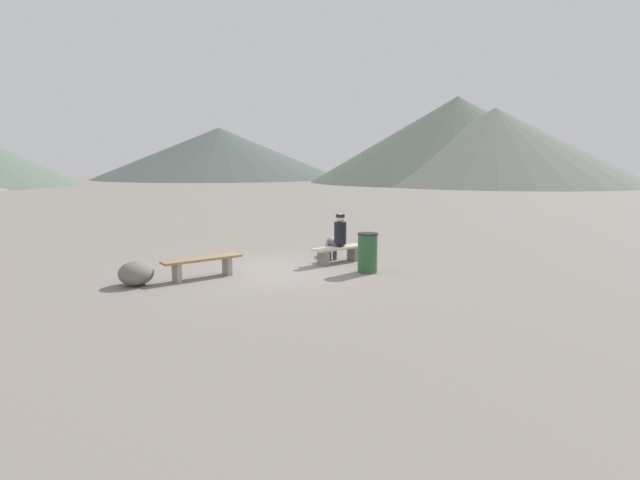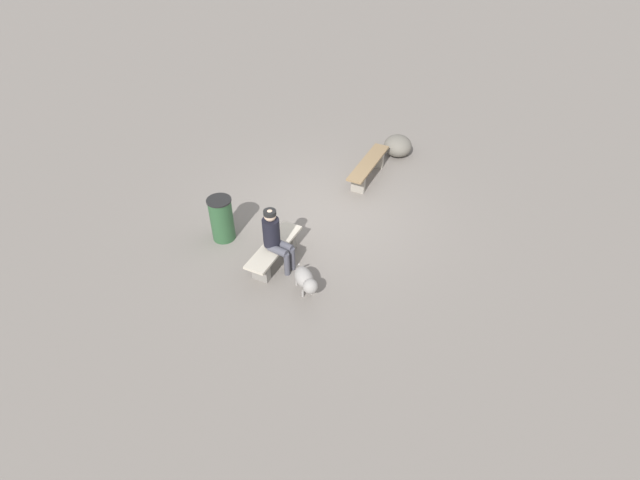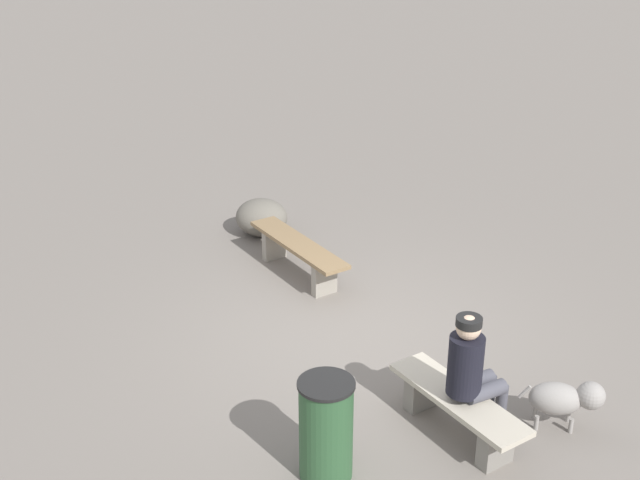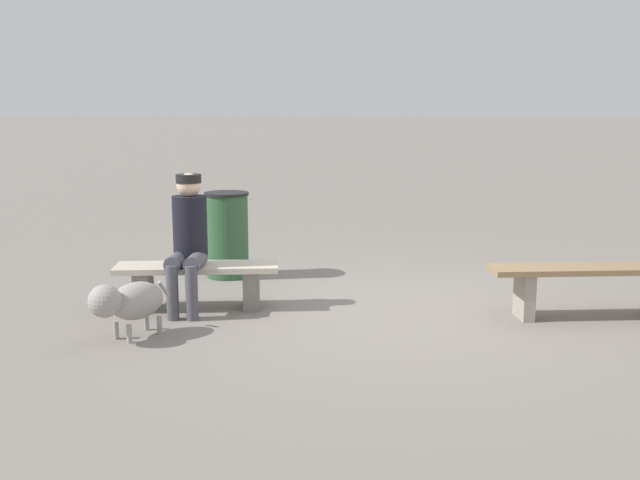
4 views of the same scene
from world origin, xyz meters
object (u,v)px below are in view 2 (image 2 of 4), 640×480
(bench_left, at_px, (368,167))
(bench_right, at_px, (274,251))
(seated_person, at_px, (275,236))
(trash_bin, at_px, (222,219))
(dog, at_px, (306,280))
(boulder, at_px, (398,146))

(bench_left, bearing_deg, bench_right, -8.04)
(bench_left, bearing_deg, seated_person, -6.73)
(bench_left, distance_m, trash_bin, 3.88)
(seated_person, bearing_deg, dog, 70.71)
(boulder, bearing_deg, bench_left, -0.64)
(boulder, bearing_deg, dog, 11.37)
(dog, height_order, trash_bin, trash_bin)
(seated_person, relative_size, boulder, 1.70)
(bench_right, relative_size, trash_bin, 1.65)
(seated_person, distance_m, dog, 1.03)
(dog, bearing_deg, seated_person, -164.64)
(trash_bin, bearing_deg, bench_right, 90.95)
(seated_person, height_order, trash_bin, seated_person)
(bench_left, xyz_separation_m, bench_right, (3.65, 0.11, -0.05))
(trash_bin, relative_size, boulder, 1.25)
(bench_right, relative_size, boulder, 2.08)
(dog, bearing_deg, boulder, 132.88)
(dog, distance_m, boulder, 5.51)
(bench_right, distance_m, boulder, 5.10)
(dog, relative_size, trash_bin, 0.74)
(seated_person, bearing_deg, boulder, 178.89)
(bench_right, bearing_deg, dog, 62.81)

